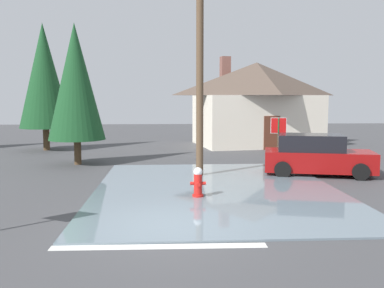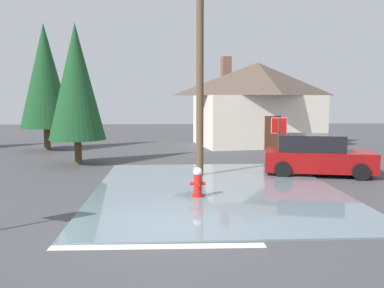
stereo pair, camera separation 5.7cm
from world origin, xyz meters
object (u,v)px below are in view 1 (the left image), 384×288
Objects in this scene: pine_tree_mid_left at (44,76)px; fire_hydrant at (198,183)px; utility_pole at (200,54)px; pine_tree_tall_left at (76,82)px; stop_sign_far at (278,130)px; house at (256,102)px; parked_car at (316,156)px.

fire_hydrant is at bearing -57.33° from pine_tree_mid_left.
utility_pole reaches higher than pine_tree_tall_left.
stop_sign_far reaches higher than fire_hydrant.
house is at bearing 86.88° from stop_sign_far.
utility_pole is 12.19m from pine_tree_mid_left.
house is 1.18× the size of pine_tree_mid_left.
stop_sign_far is 0.47× the size of parked_car.
fire_hydrant is 0.11× the size of house.
house is at bearing 71.67° from fire_hydrant.
stop_sign_far is 0.29× the size of pine_tree_mid_left.
pine_tree_mid_left reaches higher than pine_tree_tall_left.
stop_sign_far is 7.25m from house.
pine_tree_tall_left is at bearing -142.36° from house.
fire_hydrant is 5.58m from utility_pole.
parked_car is at bearing 0.94° from utility_pole.
fire_hydrant is 0.11× the size of utility_pole.
fire_hydrant is at bearing -143.49° from parked_car.
parked_car reaches higher than fire_hydrant.
house is 11.06m from parked_car.
parked_car is (4.65, 0.08, -3.94)m from utility_pole.
pine_tree_tall_left is at bearing -177.06° from stop_sign_far.
parked_car is at bearing -34.12° from pine_tree_mid_left.
house reaches higher than parked_car.
house is 12.52m from pine_tree_tall_left.
pine_tree_tall_left is 0.87× the size of pine_tree_mid_left.
parked_car is (0.16, -10.88, -1.99)m from house.
fire_hydrant is 15.51m from house.
pine_tree_mid_left is at bearing 118.03° from pine_tree_tall_left.
house is 1.35× the size of pine_tree_tall_left.
pine_tree_mid_left is at bearing 122.67° from fire_hydrant.
stop_sign_far is (4.11, 3.82, -3.20)m from utility_pole.
pine_tree_tall_left is (-9.49, -0.49, 2.27)m from stop_sign_far.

